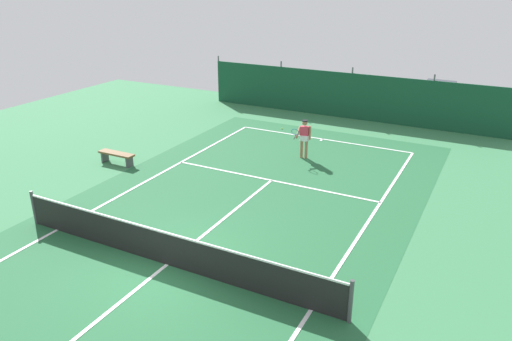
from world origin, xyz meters
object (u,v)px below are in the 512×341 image
(tennis_player, at_px, (304,136))
(tennis_ball_near_player, at_px, (282,129))
(tennis_net, at_px, (166,248))
(courtside_bench, at_px, (117,155))
(parked_car, at_px, (437,98))

(tennis_player, distance_m, tennis_ball_near_player, 4.22)
(tennis_net, bearing_deg, courtside_bench, 141.31)
(tennis_net, height_order, tennis_ball_near_player, tennis_net)
(tennis_ball_near_player, bearing_deg, tennis_net, -79.30)
(courtside_bench, bearing_deg, parked_car, 54.02)
(tennis_player, height_order, tennis_ball_near_player, tennis_player)
(tennis_net, height_order, tennis_player, tennis_player)
(tennis_player, height_order, courtside_bench, tennis_player)
(parked_car, distance_m, courtside_bench, 17.42)
(tennis_player, height_order, parked_car, parked_car)
(tennis_player, bearing_deg, tennis_ball_near_player, -58.35)
(parked_car, bearing_deg, courtside_bench, 56.61)
(tennis_net, relative_size, tennis_ball_near_player, 153.33)
(tennis_net, relative_size, parked_car, 2.37)
(tennis_net, xyz_separation_m, tennis_player, (0.14, 9.18, 0.45))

